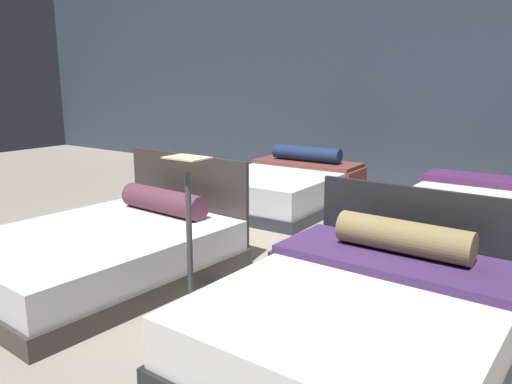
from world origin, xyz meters
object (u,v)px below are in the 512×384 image
(bed_1, at_px, (364,319))
(bed_3, at_px, (475,215))
(bed_2, at_px, (284,188))
(price_sign, at_px, (190,257))
(bed_0, at_px, (104,251))

(bed_1, distance_m, bed_3, 2.92)
(bed_2, height_order, price_sign, price_sign)
(bed_2, bearing_deg, bed_3, 0.43)
(bed_0, bearing_deg, bed_2, 94.44)
(bed_0, xyz_separation_m, bed_2, (-0.06, 2.92, 0.02))
(bed_2, relative_size, price_sign, 1.81)
(bed_0, height_order, price_sign, price_sign)
(bed_0, height_order, bed_1, bed_0)
(price_sign, bearing_deg, bed_3, 69.24)
(price_sign, bearing_deg, bed_0, 173.45)
(bed_0, relative_size, price_sign, 1.91)
(bed_2, bearing_deg, bed_1, -51.72)
(bed_3, distance_m, price_sign, 3.34)
(bed_0, xyz_separation_m, bed_1, (2.30, 0.07, 0.02))
(bed_1, distance_m, bed_2, 3.70)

